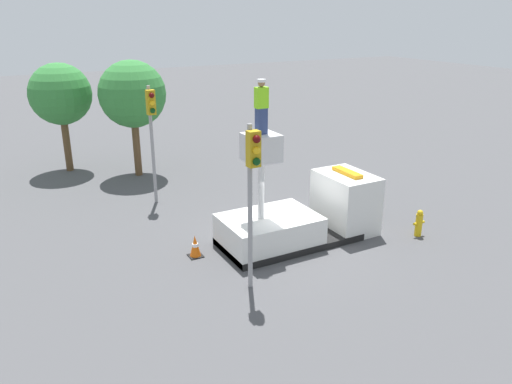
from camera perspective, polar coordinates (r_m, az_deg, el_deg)
name	(u,v)px	position (r m, az deg, el deg)	size (l,w,h in m)	color
ground_plane	(289,242)	(18.18, 3.78, -5.70)	(120.00, 120.00, 0.00)	#4C4C4F
bucket_truck	(303,216)	(18.12, 5.41, -2.78)	(5.80, 2.39, 4.12)	black
worker	(261,107)	(16.06, 0.62, 9.71)	(0.40, 0.26, 1.75)	navy
traffic_light_pole	(252,177)	(13.82, -0.42, 1.78)	(0.34, 0.57, 5.00)	gray
traffic_light_across	(152,122)	(21.17, -11.83, 7.84)	(0.34, 0.57, 5.04)	gray
fire_hydrant	(419,223)	(19.38, 18.12, -3.41)	(0.50, 0.26, 1.02)	gold
traffic_cone_rear	(195,246)	(17.09, -6.97, -6.19)	(0.47, 0.47, 0.77)	black
tree_left_bg	(132,95)	(25.31, -13.95, 10.75)	(3.25, 3.25, 5.73)	brown
tree_right_bg	(60,95)	(27.18, -21.46, 10.32)	(3.07, 3.07, 5.52)	brown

